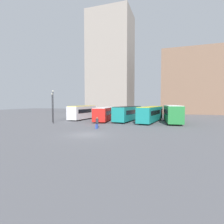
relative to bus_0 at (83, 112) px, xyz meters
name	(u,v)px	position (x,y,z in m)	size (l,w,h in m)	color
ground_plane	(88,135)	(9.80, -17.07, -1.70)	(160.00, 160.00, 0.00)	slate
building_block_left	(111,63)	(-5.06, 34.68, 18.80)	(17.48, 14.29, 41.00)	gray
building_block_right	(207,82)	(31.47, 34.68, 9.43)	(31.10, 16.32, 22.26)	#7F604C
bus_0	(83,112)	(0.00, 0.00, 0.00)	(2.76, 9.20, 3.16)	silver
bus_1	(105,113)	(5.85, -0.75, -0.14)	(4.13, 11.42, 2.87)	red
bus_2	(128,113)	(10.72, 0.27, -0.02)	(3.70, 11.88, 3.08)	#19847F
bus_3	(151,114)	(15.56, -0.23, -0.01)	(3.99, 12.65, 3.10)	#19847F
bus_4	(172,113)	(19.59, 0.15, 0.12)	(3.75, 11.73, 3.36)	#237A38
traveler	(97,122)	(8.74, -11.75, -0.71)	(0.52, 0.52, 1.68)	#382D4C
suitcase	(97,126)	(8.89, -12.24, -1.36)	(0.30, 0.47, 0.99)	#334CB2
lamp_post_0	(53,104)	(-1.34, -8.85, 1.88)	(0.28, 0.28, 6.14)	black
lamp_post_1	(52,105)	(-2.74, -7.32, 1.65)	(0.28, 0.28, 5.71)	black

